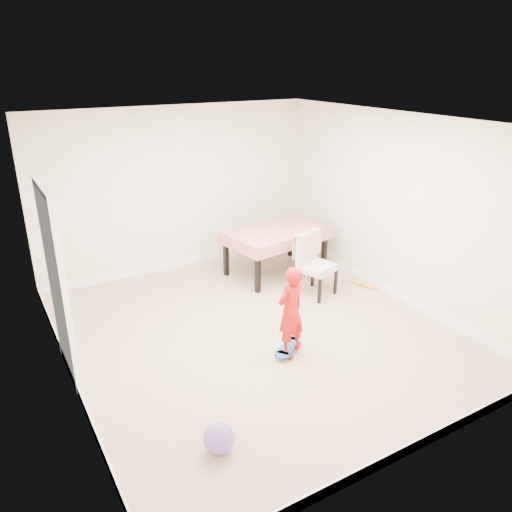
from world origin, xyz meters
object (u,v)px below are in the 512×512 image
dining_chair (317,265)px  balloon (219,438)px  dining_table (276,251)px  child (290,314)px  skateboard (288,348)px

dining_chair → balloon: dining_chair is taller
dining_chair → dining_table: bearing=76.0°
dining_table → dining_chair: size_ratio=1.70×
balloon → dining_table: bearing=50.6°
dining_table → child: bearing=-126.7°
dining_chair → balloon: bearing=-159.4°
dining_chair → balloon: (-2.63, -2.13, -0.32)m
dining_table → child: size_ratio=1.47×
skateboard → balloon: size_ratio=2.00×
dining_chair → balloon: size_ratio=3.31×
dining_chair → skateboard: (-1.21, -1.08, -0.42)m
balloon → skateboard: bearing=36.2°
child → balloon: child is taller
skateboard → child: 0.50m
dining_chair → balloon: 3.40m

